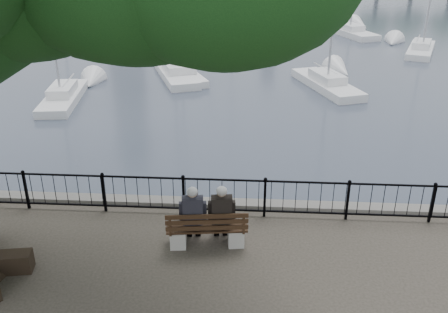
{
  "coord_description": "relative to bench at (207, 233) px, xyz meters",
  "views": [
    {
      "loc": [
        0.71,
        -8.22,
        6.47
      ],
      "look_at": [
        0.0,
        2.5,
        1.6
      ],
      "focal_mm": 40.0,
      "sensor_mm": 36.0,
      "label": 1
    }
  ],
  "objects": [
    {
      "name": "railing",
      "position": [
        0.29,
        1.34,
        0.23
      ],
      "size": [
        22.06,
        0.06,
        1.0
      ],
      "color": "black",
      "rests_on": "ground"
    },
    {
      "name": "harbor",
      "position": [
        0.29,
        1.84,
        -0.83
      ],
      "size": [
        260.0,
        260.0,
        1.2
      ],
      "color": "#5F5C57",
      "rests_on": "ground"
    },
    {
      "name": "sailboat_i",
      "position": [
        -3.07,
        17.56,
        -0.98
      ],
      "size": [
        3.32,
        5.05,
        11.49
      ],
      "color": "white",
      "rests_on": "ground"
    },
    {
      "name": "person_left",
      "position": [
        -0.31,
        0.07,
        0.36
      ],
      "size": [
        0.46,
        0.78,
        1.5
      ],
      "color": "black",
      "rests_on": "ground"
    },
    {
      "name": "sailboat_f",
      "position": [
        -1.0,
        30.84,
        -1.0
      ],
      "size": [
        1.77,
        5.55,
        11.21
      ],
      "color": "white",
      "rests_on": "ground"
    },
    {
      "name": "sailboat_a",
      "position": [
        -8.19,
        12.97,
        -1.03
      ],
      "size": [
        2.09,
        5.29,
        9.62
      ],
      "color": "white",
      "rests_on": "ground"
    },
    {
      "name": "sailboat_d",
      "position": [
        11.95,
        24.77,
        -1.04
      ],
      "size": [
        3.26,
        5.54,
        9.32
      ],
      "color": "white",
      "rests_on": "ground"
    },
    {
      "name": "person_right",
      "position": [
        0.31,
        0.14,
        0.36
      ],
      "size": [
        0.46,
        0.78,
        1.5
      ],
      "color": "black",
      "rests_on": "ground"
    },
    {
      "name": "bench",
      "position": [
        0.0,
        0.0,
        0.0
      ],
      "size": [
        1.85,
        0.75,
        0.95
      ],
      "color": "gray",
      "rests_on": "ground"
    },
    {
      "name": "sailboat_g",
      "position": [
        8.21,
        30.99,
        -1.01
      ],
      "size": [
        3.96,
        6.31,
        11.41
      ],
      "color": "white",
      "rests_on": "ground"
    },
    {
      "name": "sailboat_c",
      "position": [
        4.66,
        16.06,
        -1.0
      ],
      "size": [
        3.38,
        5.72,
        11.47
      ],
      "color": "white",
      "rests_on": "ground"
    },
    {
      "name": "sailboat_b",
      "position": [
        -3.48,
        17.52,
        -0.99
      ],
      "size": [
        3.4,
        5.81,
        12.01
      ],
      "color": "white",
      "rests_on": "ground"
    },
    {
      "name": "sailboat_h",
      "position": [
        -3.73,
        40.37,
        -0.99
      ],
      "size": [
        2.25,
        5.29,
        11.21
      ],
      "color": "white",
      "rests_on": "ground"
    },
    {
      "name": "sailboat_e",
      "position": [
        -13.08,
        26.62,
        -0.99
      ],
      "size": [
        2.6,
        5.75,
        11.63
      ],
      "color": "white",
      "rests_on": "ground"
    }
  ]
}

